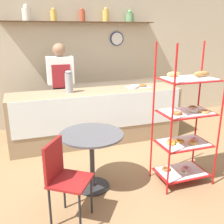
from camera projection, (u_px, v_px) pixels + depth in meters
name	position (u px, v px, depth m)	size (l,w,h in m)	color
ground_plane	(122.00, 175.00, 3.67)	(14.00, 14.00, 0.00)	olive
back_wall	(81.00, 59.00, 5.44)	(10.00, 0.30, 2.70)	beige
display_counter	(97.00, 116.00, 4.69)	(3.01, 0.69, 0.93)	#937A5B
pastry_rack	(185.00, 125.00, 3.31)	(0.70, 0.47, 1.81)	#B71414
person_worker	(61.00, 86.00, 4.83)	(0.47, 0.24, 1.72)	#282833
cafe_table	(92.00, 147.00, 3.22)	(0.78, 0.78, 0.74)	#262628
cafe_chair	(62.00, 173.00, 2.66)	(0.53, 0.53, 0.89)	black
coffee_carafe	(69.00, 82.00, 4.38)	(0.13, 0.13, 0.37)	gray
donut_tray_counter	(138.00, 86.00, 4.82)	(0.43, 0.26, 0.05)	silver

